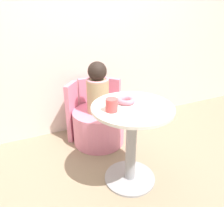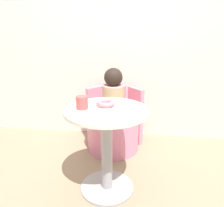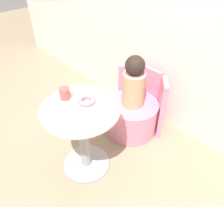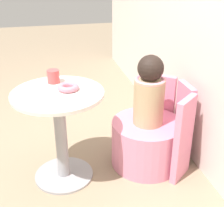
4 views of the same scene
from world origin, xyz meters
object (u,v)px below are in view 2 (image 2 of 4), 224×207
at_px(tub_chair, 113,133).
at_px(child_figure, 113,95).
at_px(round_table, 107,137).
at_px(donut, 106,103).
at_px(cup, 82,103).

bearing_deg(tub_chair, child_figure, 75.96).
distance_m(tub_chair, child_figure, 0.45).
height_order(round_table, tub_chair, round_table).
bearing_deg(tub_chair, donut, -89.22).
height_order(child_figure, donut, child_figure).
bearing_deg(tub_chair, cup, -102.86).
bearing_deg(child_figure, donut, -89.22).
xyz_separation_m(donut, cup, (-0.17, -0.09, 0.03)).
bearing_deg(cup, donut, 28.41).
xyz_separation_m(round_table, cup, (-0.19, -0.01, 0.29)).
xyz_separation_m(tub_chair, donut, (0.01, -0.61, 0.55)).
relative_size(donut, cup, 1.54).
xyz_separation_m(tub_chair, child_figure, (0.00, 0.00, 0.45)).
bearing_deg(round_table, cup, -176.00).
xyz_separation_m(round_table, donut, (-0.02, 0.08, 0.26)).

